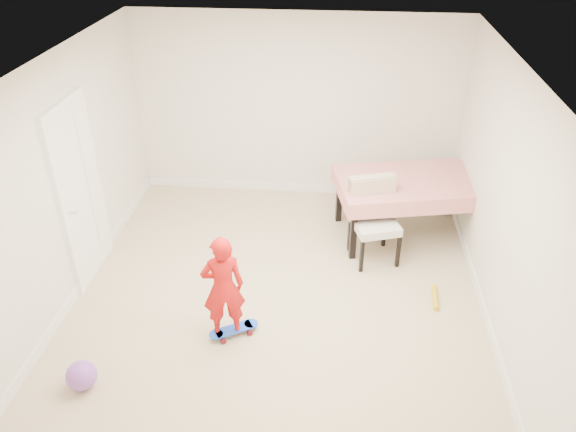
# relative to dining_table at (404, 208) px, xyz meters

# --- Properties ---
(ground) EXTENTS (5.00, 5.00, 0.00)m
(ground) POSITION_rel_dining_table_xyz_m (-1.48, -1.44, -0.40)
(ground) COLOR tan
(ground) RESTS_ON ground
(ceiling) EXTENTS (4.50, 5.00, 0.04)m
(ceiling) POSITION_rel_dining_table_xyz_m (-1.48, -1.44, 2.18)
(ceiling) COLOR white
(ceiling) RESTS_ON wall_back
(wall_back) EXTENTS (4.50, 0.04, 2.60)m
(wall_back) POSITION_rel_dining_table_xyz_m (-1.48, 1.04, 0.90)
(wall_back) COLOR silver
(wall_back) RESTS_ON ground
(wall_front) EXTENTS (4.50, 0.04, 2.60)m
(wall_front) POSITION_rel_dining_table_xyz_m (-1.48, -3.92, 0.90)
(wall_front) COLOR silver
(wall_front) RESTS_ON ground
(wall_left) EXTENTS (0.04, 5.00, 2.60)m
(wall_left) POSITION_rel_dining_table_xyz_m (-3.71, -1.44, 0.90)
(wall_left) COLOR silver
(wall_left) RESTS_ON ground
(wall_right) EXTENTS (0.04, 5.00, 2.60)m
(wall_right) POSITION_rel_dining_table_xyz_m (0.75, -1.44, 0.90)
(wall_right) COLOR silver
(wall_right) RESTS_ON ground
(door) EXTENTS (0.11, 0.94, 2.11)m
(door) POSITION_rel_dining_table_xyz_m (-3.71, -1.14, 0.62)
(door) COLOR white
(door) RESTS_ON ground
(baseboard_back) EXTENTS (4.50, 0.02, 0.12)m
(baseboard_back) POSITION_rel_dining_table_xyz_m (-1.48, 1.05, -0.34)
(baseboard_back) COLOR white
(baseboard_back) RESTS_ON ground
(baseboard_left) EXTENTS (0.02, 5.00, 0.12)m
(baseboard_left) POSITION_rel_dining_table_xyz_m (-3.72, -1.44, -0.34)
(baseboard_left) COLOR white
(baseboard_left) RESTS_ON ground
(baseboard_right) EXTENTS (0.02, 5.00, 0.12)m
(baseboard_right) POSITION_rel_dining_table_xyz_m (0.76, -1.44, -0.34)
(baseboard_right) COLOR white
(baseboard_right) RESTS_ON ground
(dining_table) EXTENTS (1.91, 1.41, 0.81)m
(dining_table) POSITION_rel_dining_table_xyz_m (0.00, 0.00, 0.00)
(dining_table) COLOR #AC091F
(dining_table) RESTS_ON ground
(dining_chair) EXTENTS (0.73, 0.78, 1.03)m
(dining_chair) POSITION_rel_dining_table_xyz_m (-0.40, -0.58, 0.11)
(dining_chair) COLOR beige
(dining_chair) RESTS_ON ground
(skateboard) EXTENTS (0.55, 0.43, 0.08)m
(skateboard) POSITION_rel_dining_table_xyz_m (-1.86, -2.08, -0.37)
(skateboard) COLOR blue
(skateboard) RESTS_ON ground
(child) EXTENTS (0.49, 0.39, 1.16)m
(child) POSITION_rel_dining_table_xyz_m (-1.94, -2.09, 0.17)
(child) COLOR red
(child) RESTS_ON ground
(balloon) EXTENTS (0.28, 0.28, 0.28)m
(balloon) POSITION_rel_dining_table_xyz_m (-3.12, -2.89, -0.26)
(balloon) COLOR purple
(balloon) RESTS_ON ground
(foam_toy) EXTENTS (0.09, 0.40, 0.06)m
(foam_toy) POSITION_rel_dining_table_xyz_m (0.27, -1.32, -0.37)
(foam_toy) COLOR gold
(foam_toy) RESTS_ON ground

